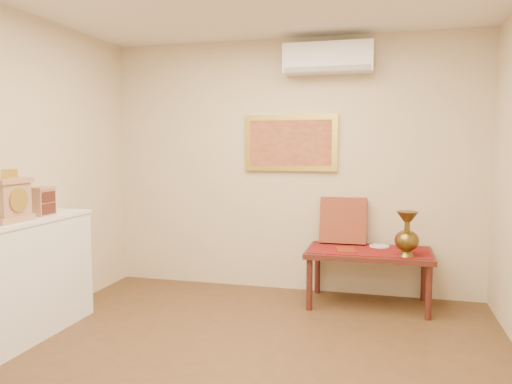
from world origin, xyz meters
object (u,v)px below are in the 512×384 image
(mantel_clock, at_px, (11,200))
(wooden_chest, at_px, (41,201))
(low_table, at_px, (369,257))
(brass_urn_tall, at_px, (407,229))

(mantel_clock, bearing_deg, wooden_chest, 94.31)
(wooden_chest, xyz_separation_m, low_table, (2.67, 1.33, -0.62))
(brass_urn_tall, relative_size, mantel_clock, 1.22)
(mantel_clock, xyz_separation_m, wooden_chest, (-0.03, 0.38, -0.05))
(brass_urn_tall, bearing_deg, wooden_chest, -159.51)
(low_table, bearing_deg, brass_urn_tall, -30.95)
(wooden_chest, bearing_deg, mantel_clock, -85.69)
(brass_urn_tall, xyz_separation_m, mantel_clock, (-2.99, -1.51, 0.35))
(brass_urn_tall, bearing_deg, mantel_clock, -153.18)
(brass_urn_tall, height_order, wooden_chest, wooden_chest)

